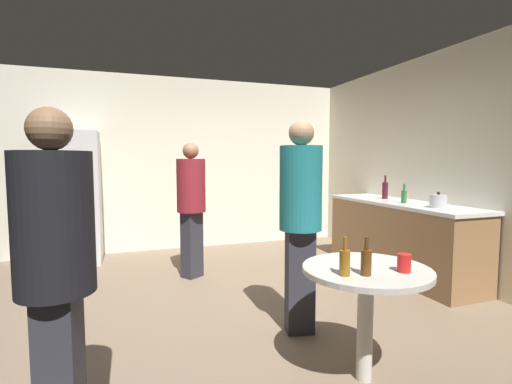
% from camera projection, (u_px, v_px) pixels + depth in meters
% --- Properties ---
extents(ground_plane, '(5.20, 5.20, 0.10)m').
position_uv_depth(ground_plane, '(229.00, 310.00, 3.66)').
color(ground_plane, '#7A6651').
extents(wall_back, '(5.32, 0.06, 2.70)m').
position_uv_depth(wall_back, '(185.00, 164.00, 6.01)').
color(wall_back, silver).
rests_on(wall_back, ground_plane).
extents(wall_side_right, '(0.06, 5.20, 2.70)m').
position_uv_depth(wall_side_right, '(445.00, 165.00, 4.41)').
color(wall_side_right, silver).
rests_on(wall_side_right, ground_plane).
extents(refrigerator, '(0.70, 0.68, 1.80)m').
position_uv_depth(refrigerator, '(73.00, 198.00, 5.12)').
color(refrigerator, silver).
rests_on(refrigerator, ground_plane).
extents(kitchen_counter, '(0.64, 2.22, 0.90)m').
position_uv_depth(kitchen_counter, '(399.00, 237.00, 4.68)').
color(kitchen_counter, olive).
rests_on(kitchen_counter, ground_plane).
extents(kettle, '(0.24, 0.17, 0.18)m').
position_uv_depth(kettle, '(438.00, 201.00, 4.02)').
color(kettle, '#B2B2B7').
rests_on(kettle, kitchen_counter).
extents(wine_bottle_on_counter, '(0.08, 0.08, 0.31)m').
position_uv_depth(wine_bottle_on_counter, '(385.00, 190.00, 4.98)').
color(wine_bottle_on_counter, '#3F141E').
rests_on(wine_bottle_on_counter, kitchen_counter).
extents(beer_bottle_on_counter, '(0.06, 0.06, 0.23)m').
position_uv_depth(beer_bottle_on_counter, '(404.00, 196.00, 4.47)').
color(beer_bottle_on_counter, '#26662D').
rests_on(beer_bottle_on_counter, kitchen_counter).
extents(foreground_table, '(0.80, 0.80, 0.73)m').
position_uv_depth(foreground_table, '(366.00, 284.00, 2.37)').
color(foreground_table, beige).
rests_on(foreground_table, ground_plane).
extents(beer_bottle_amber, '(0.06, 0.06, 0.23)m').
position_uv_depth(beer_bottle_amber, '(345.00, 262.00, 2.19)').
color(beer_bottle_amber, '#8C5919').
rests_on(beer_bottle_amber, foreground_table).
extents(beer_bottle_brown, '(0.06, 0.06, 0.23)m').
position_uv_depth(beer_bottle_brown, '(366.00, 261.00, 2.19)').
color(beer_bottle_brown, '#593314').
rests_on(beer_bottle_brown, foreground_table).
extents(plastic_cup_red, '(0.08, 0.08, 0.11)m').
position_uv_depth(plastic_cup_red, '(404.00, 263.00, 2.26)').
color(plastic_cup_red, red).
rests_on(plastic_cup_red, foreground_table).
extents(person_in_teal_shirt, '(0.40, 0.40, 1.72)m').
position_uv_depth(person_in_teal_shirt, '(301.00, 210.00, 3.01)').
color(person_in_teal_shirt, '#2D2D38').
rests_on(person_in_teal_shirt, ground_plane).
extents(person_in_maroon_shirt, '(0.47, 0.47, 1.61)m').
position_uv_depth(person_in_maroon_shirt, '(191.00, 200.00, 4.48)').
color(person_in_maroon_shirt, '#2D2D38').
rests_on(person_in_maroon_shirt, ground_plane).
extents(person_in_black_shirt, '(0.39, 0.39, 1.64)m').
position_uv_depth(person_in_black_shirt, '(55.00, 260.00, 1.69)').
color(person_in_black_shirt, '#2D2D38').
rests_on(person_in_black_shirt, ground_plane).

